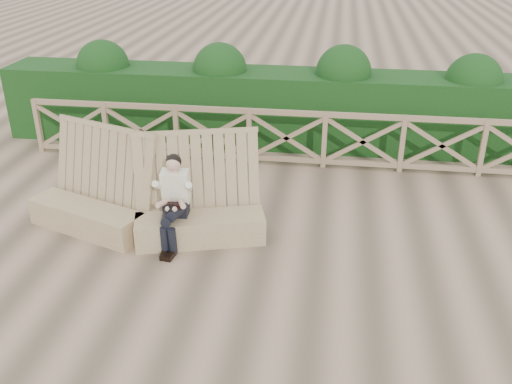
# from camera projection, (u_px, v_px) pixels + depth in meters

# --- Properties ---
(ground) EXTENTS (60.00, 60.00, 0.00)m
(ground) POSITION_uv_depth(u_px,v_px,m) (261.00, 263.00, 7.92)
(ground) COLOR brown
(ground) RESTS_ON ground
(bench) EXTENTS (3.72, 1.35, 1.55)m
(bench) POSITION_uv_depth(u_px,v_px,m) (144.00, 210.00, 8.51)
(bench) COLOR #7F6548
(bench) RESTS_ON ground
(woman) EXTENTS (0.41, 0.84, 1.35)m
(woman) POSITION_uv_depth(u_px,v_px,m) (174.00, 198.00, 8.13)
(woman) COLOR black
(woman) RESTS_ON ground
(guardrail) EXTENTS (10.10, 0.09, 1.10)m
(guardrail) POSITION_uv_depth(u_px,v_px,m) (286.00, 138.00, 10.79)
(guardrail) COLOR #7F674A
(guardrail) RESTS_ON ground
(hedge) EXTENTS (12.00, 1.20, 1.50)m
(hedge) POSITION_uv_depth(u_px,v_px,m) (292.00, 109.00, 11.77)
(hedge) COLOR black
(hedge) RESTS_ON ground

